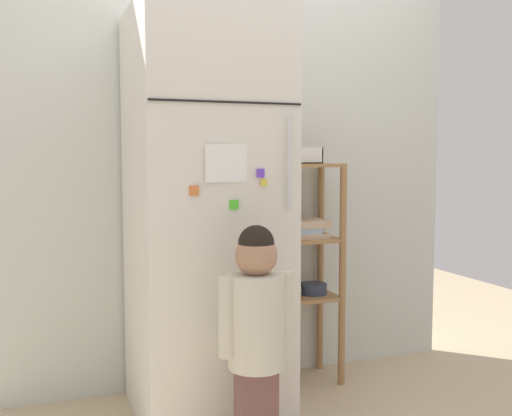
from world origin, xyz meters
The scene contains 6 objects.
ground_plane centered at (0.00, 0.00, 0.00)m, with size 6.00×6.00×0.00m, color tan.
kitchen_wall_back centered at (0.00, 0.39, 1.16)m, with size 2.57×0.03×2.33m, color silver.
refrigerator centered at (-0.24, 0.02, 0.91)m, with size 0.64×0.71×1.83m.
child_standing centered at (-0.19, -0.50, 0.56)m, with size 0.30×0.22×0.92m.
pantry_shelf_unit centered at (0.34, 0.21, 0.67)m, with size 0.37×0.28×1.14m.
fruit_bin centered at (0.33, 0.23, 1.18)m, with size 0.18×0.18×0.08m.
Camera 1 is at (-0.98, -2.60, 1.18)m, focal length 42.27 mm.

